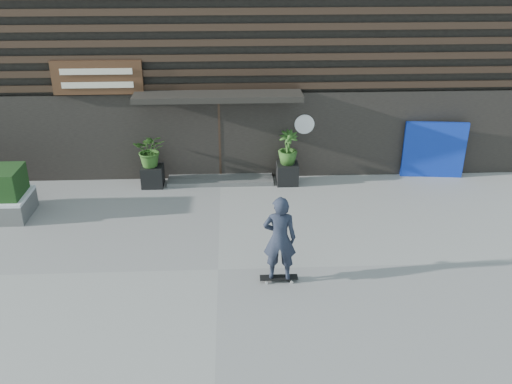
{
  "coord_description": "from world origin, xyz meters",
  "views": [
    {
      "loc": [
        0.35,
        -10.01,
        6.53
      ],
      "look_at": [
        0.88,
        1.51,
        1.1
      ],
      "focal_mm": 38.93,
      "sensor_mm": 36.0,
      "label": 1
    }
  ],
  "objects_px": {
    "skateboarder": "(280,239)",
    "planter_pot_left": "(153,176)",
    "blue_tarp": "(434,150)",
    "planter_pot_right": "(287,173)"
  },
  "relations": [
    {
      "from": "skateboarder",
      "to": "planter_pot_left",
      "type": "bearing_deg",
      "value": 122.9
    },
    {
      "from": "blue_tarp",
      "to": "skateboarder",
      "type": "relative_size",
      "value": 0.92
    },
    {
      "from": "planter_pot_left",
      "to": "skateboarder",
      "type": "relative_size",
      "value": 0.31
    },
    {
      "from": "planter_pot_left",
      "to": "planter_pot_right",
      "type": "relative_size",
      "value": 1.0
    },
    {
      "from": "planter_pot_right",
      "to": "blue_tarp",
      "type": "distance_m",
      "value": 4.3
    },
    {
      "from": "planter_pot_left",
      "to": "blue_tarp",
      "type": "height_order",
      "value": "blue_tarp"
    },
    {
      "from": "planter_pot_left",
      "to": "skateboarder",
      "type": "height_order",
      "value": "skateboarder"
    },
    {
      "from": "planter_pot_left",
      "to": "planter_pot_right",
      "type": "xyz_separation_m",
      "value": [
        3.8,
        0.0,
        0.0
      ]
    },
    {
      "from": "planter_pot_left",
      "to": "blue_tarp",
      "type": "distance_m",
      "value": 8.08
    },
    {
      "from": "blue_tarp",
      "to": "skateboarder",
      "type": "bearing_deg",
      "value": -127.38
    }
  ]
}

